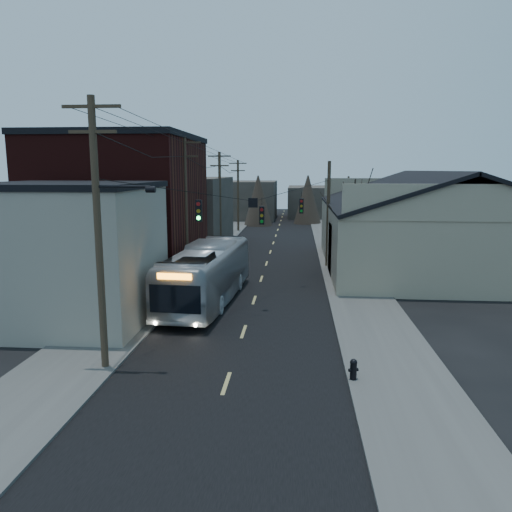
% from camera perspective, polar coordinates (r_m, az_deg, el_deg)
% --- Properties ---
extents(ground, '(160.00, 160.00, 0.00)m').
position_cam_1_polar(ground, '(17.32, -4.40, -17.04)').
color(ground, black).
rests_on(ground, ground).
extents(road_surface, '(9.00, 110.00, 0.02)m').
position_cam_1_polar(road_surface, '(45.98, 1.52, 0.06)').
color(road_surface, black).
rests_on(road_surface, ground).
extents(sidewalk_left, '(4.00, 110.00, 0.12)m').
position_cam_1_polar(sidewalk_left, '(46.79, -6.46, 0.23)').
color(sidewalk_left, '#474744').
rests_on(sidewalk_left, ground).
extents(sidewalk_right, '(4.00, 110.00, 0.12)m').
position_cam_1_polar(sidewalk_right, '(46.08, 9.61, 0.01)').
color(sidewalk_right, '#474744').
rests_on(sidewalk_right, ground).
extents(building_clapboard, '(8.00, 8.00, 7.00)m').
position_cam_1_polar(building_clapboard, '(27.20, -20.43, 0.07)').
color(building_clapboard, gray).
rests_on(building_clapboard, ground).
extents(building_brick, '(10.00, 12.00, 10.00)m').
position_cam_1_polar(building_brick, '(37.52, -14.85, 5.20)').
color(building_brick, black).
rests_on(building_brick, ground).
extents(building_left_far, '(9.00, 14.00, 7.00)m').
position_cam_1_polar(building_left_far, '(52.82, -8.47, 5.04)').
color(building_left_far, '#37332C').
rests_on(building_left_far, ground).
extents(warehouse, '(16.16, 20.60, 7.73)m').
position_cam_1_polar(warehouse, '(41.90, 19.19, 2.27)').
color(warehouse, gray).
rests_on(warehouse, ground).
extents(building_far_left, '(10.00, 12.00, 6.00)m').
position_cam_1_polar(building_far_left, '(80.84, -1.33, 6.42)').
color(building_far_left, '#37332C').
rests_on(building_far_left, ground).
extents(building_far_right, '(12.00, 14.00, 5.00)m').
position_cam_1_polar(building_far_right, '(85.53, 7.78, 6.19)').
color(building_far_right, '#37332C').
rests_on(building_far_right, ground).
extents(bare_tree, '(0.40, 0.40, 7.20)m').
position_cam_1_polar(bare_tree, '(35.72, 11.10, 2.87)').
color(bare_tree, black).
rests_on(bare_tree, ground).
extents(utility_lines, '(11.24, 45.28, 10.50)m').
position_cam_1_polar(utility_lines, '(39.89, -3.43, 5.70)').
color(utility_lines, '#382B1E').
rests_on(utility_lines, ground).
extents(bus, '(3.77, 12.58, 3.45)m').
position_cam_1_polar(bus, '(29.70, -5.61, -2.05)').
color(bus, '#9DA3A9').
rests_on(bus, ground).
extents(parked_car, '(2.24, 4.81, 1.53)m').
position_cam_1_polar(parked_car, '(43.65, -3.14, 0.52)').
color(parked_car, '#A8A9AF').
rests_on(parked_car, ground).
extents(fire_hydrant, '(0.39, 0.27, 0.79)m').
position_cam_1_polar(fire_hydrant, '(19.32, 11.07, -12.50)').
color(fire_hydrant, black).
rests_on(fire_hydrant, sidewalk_right).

